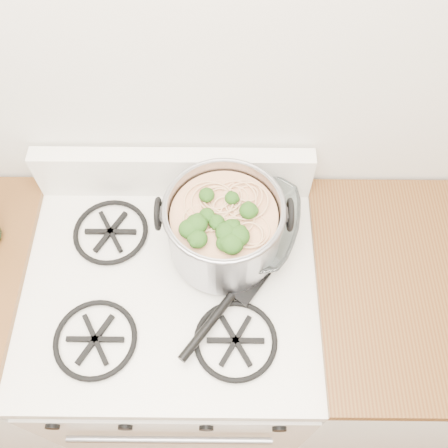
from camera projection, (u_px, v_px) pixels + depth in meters
gas_range at (183, 341)px, 1.69m from camera, size 0.76×0.66×0.92m
counter_left at (32, 336)px, 1.67m from camera, size 0.25×0.65×0.92m
counter_right at (445, 340)px, 1.67m from camera, size 1.00×0.65×0.92m
stock_pot at (224, 228)px, 1.24m from camera, size 0.33×0.30×0.20m
spatula at (244, 279)px, 1.26m from camera, size 0.42×0.42×0.02m
glass_bowl at (238, 227)px, 1.33m from camera, size 0.15×0.15×0.03m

